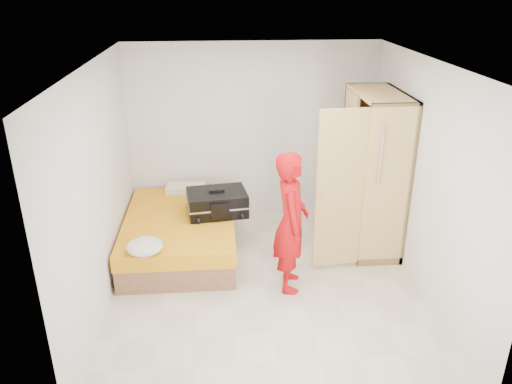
{
  "coord_description": "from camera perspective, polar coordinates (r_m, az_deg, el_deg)",
  "views": [
    {
      "loc": [
        -0.51,
        -5.04,
        3.38
      ],
      "look_at": [
        -0.07,
        0.49,
        1.0
      ],
      "focal_mm": 35.0,
      "sensor_mm": 36.0,
      "label": 1
    }
  ],
  "objects": [
    {
      "name": "bed",
      "position": [
        6.74,
        -8.64,
        -4.73
      ],
      "size": [
        1.42,
        2.02,
        0.5
      ],
      "color": "#9B6646",
      "rests_on": "ground"
    },
    {
      "name": "pillow",
      "position": [
        7.37,
        -8.01,
        0.43
      ],
      "size": [
        0.58,
        0.33,
        0.1
      ],
      "primitive_type": "cube",
      "rotation": [
        0.0,
        0.0,
        -0.07
      ],
      "color": "white",
      "rests_on": "bed"
    },
    {
      "name": "person",
      "position": [
        5.67,
        4.03,
        -3.47
      ],
      "size": [
        0.46,
        0.64,
        1.67
      ],
      "primitive_type": "imported",
      "rotation": [
        0.0,
        0.0,
        1.48
      ],
      "color": "red",
      "rests_on": "ground"
    },
    {
      "name": "round_cushion",
      "position": [
        5.83,
        -12.6,
        -6.1
      ],
      "size": [
        0.41,
        0.41,
        0.16
      ],
      "primitive_type": "ellipsoid",
      "color": "white",
      "rests_on": "bed"
    },
    {
      "name": "suitcase",
      "position": [
        6.61,
        -4.47,
        -1.21
      ],
      "size": [
        0.85,
        0.67,
        0.34
      ],
      "rotation": [
        0.0,
        0.0,
        0.13
      ],
      "color": "black",
      "rests_on": "bed"
    },
    {
      "name": "wardrobe",
      "position": [
        6.65,
        12.93,
        1.65
      ],
      "size": [
        1.17,
        1.23,
        2.1
      ],
      "color": "#E4B36F",
      "rests_on": "ground"
    },
    {
      "name": "room",
      "position": [
        5.48,
        1.15,
        0.92
      ],
      "size": [
        4.0,
        4.02,
        2.6
      ],
      "color": "beige",
      "rests_on": "ground"
    }
  ]
}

